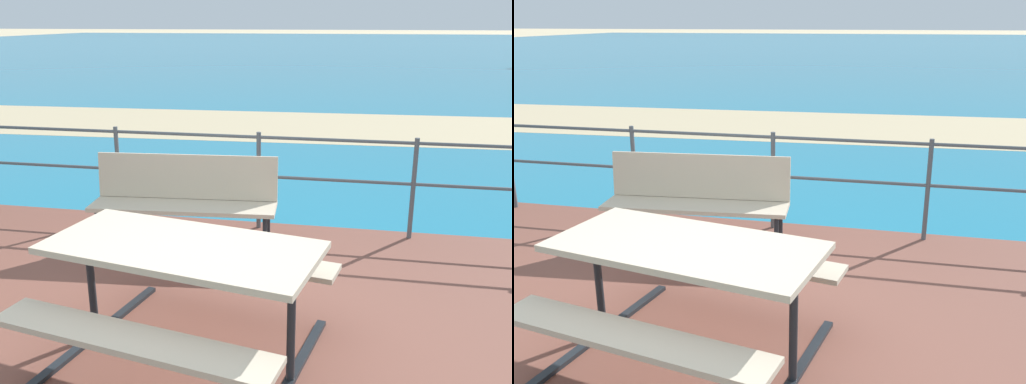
% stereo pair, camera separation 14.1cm
% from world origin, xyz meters
% --- Properties ---
extents(ground_plane, '(240.00, 240.00, 0.00)m').
position_xyz_m(ground_plane, '(0.00, 0.00, 0.00)').
color(ground_plane, beige).
extents(patio_paving, '(6.40, 5.20, 0.06)m').
position_xyz_m(patio_paving, '(0.00, 0.00, 0.03)').
color(patio_paving, brown).
rests_on(patio_paving, ground).
extents(sea_water, '(90.00, 90.00, 0.01)m').
position_xyz_m(sea_water, '(0.00, 40.00, 0.01)').
color(sea_water, teal).
rests_on(sea_water, ground).
extents(beach_strip, '(54.09, 5.57, 0.01)m').
position_xyz_m(beach_strip, '(0.00, 8.41, 0.01)').
color(beach_strip, tan).
rests_on(beach_strip, ground).
extents(picnic_table, '(1.82, 1.66, 0.76)m').
position_xyz_m(picnic_table, '(-0.02, 0.13, 0.64)').
color(picnic_table, '#BCAD93').
rests_on(picnic_table, patio_paving).
extents(park_bench, '(1.65, 0.55, 0.87)m').
position_xyz_m(park_bench, '(-0.53, 1.75, 0.59)').
color(park_bench, '#BCAD93').
rests_on(park_bench, patio_paving).
extents(railing_fence, '(5.94, 0.04, 0.98)m').
position_xyz_m(railing_fence, '(0.00, 2.45, 0.69)').
color(railing_fence, '#4C5156').
rests_on(railing_fence, patio_paving).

